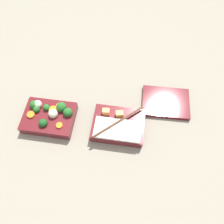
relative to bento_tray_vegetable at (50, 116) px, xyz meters
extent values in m
plane|color=gray|center=(0.13, 0.00, -0.03)|extent=(3.00, 3.00, 0.00)
cube|color=maroon|center=(0.00, 0.00, -0.01)|extent=(0.19, 0.14, 0.04)
sphere|color=#236023|center=(0.07, 0.01, 0.02)|extent=(0.04, 0.04, 0.04)
sphere|color=#236023|center=(-0.01, 0.03, 0.02)|extent=(0.03, 0.03, 0.03)
sphere|color=#236023|center=(0.04, 0.03, 0.02)|extent=(0.04, 0.04, 0.04)
sphere|color=#236023|center=(-0.06, 0.03, 0.02)|extent=(0.03, 0.03, 0.03)
sphere|color=#236023|center=(-0.05, 0.01, 0.02)|extent=(0.03, 0.03, 0.03)
sphere|color=#19511E|center=(-0.01, -0.04, 0.02)|extent=(0.03, 0.03, 0.03)
cylinder|color=orange|center=(0.01, 0.02, 0.02)|extent=(0.05, 0.05, 0.01)
cylinder|color=orange|center=(0.05, -0.04, 0.02)|extent=(0.03, 0.03, 0.01)
cylinder|color=orange|center=(-0.07, -0.01, 0.02)|extent=(0.03, 0.03, 0.01)
cylinder|color=orange|center=(0.03, 0.04, 0.02)|extent=(0.03, 0.03, 0.01)
sphere|color=beige|center=(-0.05, 0.03, 0.02)|extent=(0.03, 0.03, 0.03)
sphere|color=beige|center=(0.02, 0.00, 0.02)|extent=(0.04, 0.04, 0.04)
cube|color=maroon|center=(0.27, 0.00, -0.01)|extent=(0.19, 0.14, 0.04)
cube|color=white|center=(0.27, -0.03, 0.02)|extent=(0.17, 0.08, 0.01)
cube|color=#F4A356|center=(0.22, 0.04, 0.03)|extent=(0.03, 0.02, 0.03)
cube|color=#F4A356|center=(0.27, 0.03, 0.03)|extent=(0.03, 0.02, 0.03)
cylinder|color=#56331E|center=(0.27, 0.00, 0.03)|extent=(0.17, 0.15, 0.01)
cylinder|color=#56331E|center=(0.27, 0.01, 0.03)|extent=(0.17, 0.15, 0.01)
cube|color=maroon|center=(0.45, 0.14, -0.02)|extent=(0.20, 0.15, 0.02)
camera|label=1|loc=(0.30, -0.35, 0.75)|focal=35.00mm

